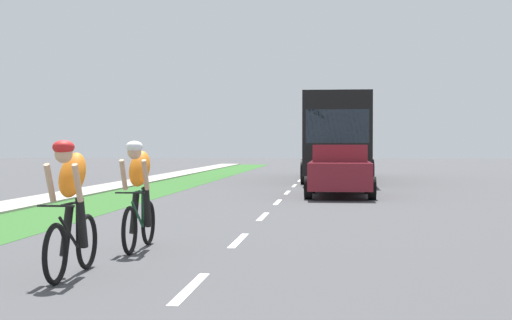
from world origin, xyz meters
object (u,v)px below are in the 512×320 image
object	(u,v)px
bus_black	(337,134)
cyclist_trailing	(139,194)
sedan_maroon	(340,170)
cyclist_lead	(71,207)

from	to	relation	value
bus_black	cyclist_trailing	bearing A→B (deg)	-97.42
sedan_maroon	bus_black	world-z (taller)	bus_black
cyclist_trailing	sedan_maroon	distance (m)	12.13
cyclist_lead	cyclist_trailing	size ratio (longest dim) A/B	1.00
cyclist_trailing	bus_black	bearing A→B (deg)	82.58
cyclist_trailing	bus_black	size ratio (longest dim) A/B	0.15
cyclist_lead	bus_black	size ratio (longest dim) A/B	0.15
bus_black	sedan_maroon	bearing A→B (deg)	-89.62
cyclist_lead	sedan_maroon	size ratio (longest dim) A/B	0.40
cyclist_lead	cyclist_trailing	distance (m)	2.28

